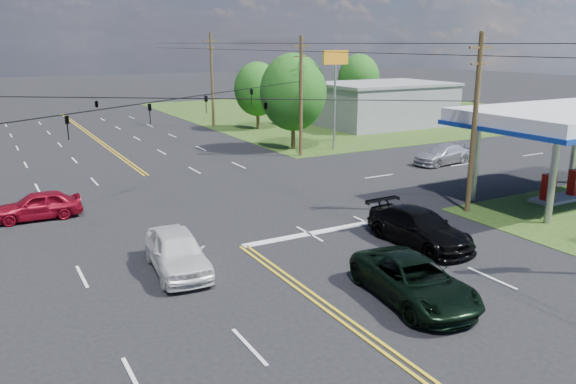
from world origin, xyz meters
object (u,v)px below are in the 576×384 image
pole_se (475,122)px  pickup_white (177,251)px  tree_far_r (359,78)px  pickup_dkgreen (414,280)px  gas_canopy (570,120)px  tree_right_a (293,92)px  pole_right_far (212,79)px  pole_ne (301,95)px  tree_right_b (257,89)px  retail_ne (382,105)px  suv_black (419,227)px

pole_se → pickup_white: pole_se is taller
pickup_white → tree_far_r: bearing=51.9°
pickup_white → pickup_dkgreen: bearing=-40.2°
pole_se → tree_far_r: size_ratio=1.25×
gas_canopy → tree_right_a: size_ratio=1.49×
pole_right_far → tree_right_a: 16.03m
pole_right_far → pole_ne: bearing=-90.0°
tree_right_b → pickup_dkgreen: (-13.50, -39.97, -3.44)m
retail_ne → tree_right_b: bearing=163.5°
tree_far_r → pickup_dkgreen: bearing=-124.0°
pickup_dkgreen → pickup_white: bearing=141.6°
tree_far_r → pickup_white: tree_far_r is taller
pole_se → suv_black: bearing=-155.7°
pole_ne → pickup_dkgreen: 27.22m
gas_canopy → pole_ne: bearing=108.9°
pole_se → pole_ne: bearing=90.0°
pole_right_far → pole_se: bearing=-90.0°
retail_ne → pickup_white: 44.52m
pole_se → pole_ne: (0.00, 18.00, 0.00)m
pole_ne → pickup_dkgreen: pole_ne is taller
retail_ne → pole_ne: 20.43m
tree_far_r → suv_black: (-26.87, -41.65, -3.73)m
retail_ne → tree_right_b: 14.22m
tree_right_a → tree_far_r: 26.91m
gas_canopy → suv_black: 13.08m
retail_ne → tree_far_r: 11.02m
pole_ne → pole_right_far: 19.00m
retail_ne → tree_right_a: bearing=-153.4°
pole_right_far → tree_right_b: 5.40m
gas_canopy → pole_ne: pole_ne is taller
pole_right_far → suv_black: size_ratio=1.79×
pole_se → pole_ne: 18.00m
pole_se → tree_right_b: (3.50, 33.00, -0.70)m
retail_ne → pole_ne: size_ratio=1.47×
gas_canopy → pole_ne: 20.08m
gas_canopy → pole_right_far: bearing=99.7°
pole_right_far → pickup_dkgreen: bearing=-102.8°
pole_ne → pickup_white: (-16.50, -18.29, -4.07)m
pole_se → tree_right_b: pole_se is taller
gas_canopy → pickup_dkgreen: (-16.50, -5.97, -3.94)m
gas_canopy → tree_far_r: (14.50, 40.00, -0.17)m
retail_ne → tree_far_r: (4.00, 10.00, 2.34)m
retail_ne → gas_canopy: gas_canopy is taller
tree_far_r → pickup_white: bearing=-133.7°
retail_ne → pole_se: pole_se is taller
tree_right_b → tree_far_r: (17.50, 6.00, 0.33)m
gas_canopy → suv_black: size_ratio=2.18×
pole_ne → tree_right_a: bearing=71.6°
gas_canopy → tree_right_b: bearing=95.0°
gas_canopy → tree_right_b: (-3.00, 34.00, -0.49)m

